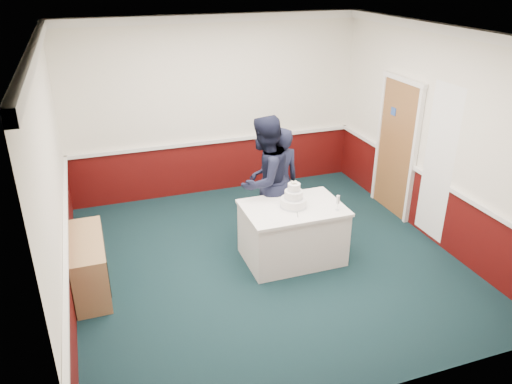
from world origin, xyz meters
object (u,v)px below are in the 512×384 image
object	(u,v)px
person_woman	(280,181)
cake_knife	(297,213)
sideboard	(90,264)
wedding_cake	(294,199)
champagne_flute	(338,200)
person_man	(264,181)
cake_table	(292,232)

from	to	relation	value
person_woman	cake_knife	bearing A→B (deg)	76.79
sideboard	person_woman	xyz separation A→B (m)	(2.74, 0.62, 0.46)
sideboard	person_woman	world-z (taller)	person_woman
person_woman	sideboard	bearing A→B (deg)	8.02
sideboard	person_woman	size ratio (longest dim) A/B	0.74
wedding_cake	champagne_flute	bearing A→B (deg)	-29.25
champagne_flute	person_woman	world-z (taller)	person_woman
person_man	person_woman	xyz separation A→B (m)	(0.30, 0.16, -0.12)
sideboard	cake_knife	distance (m)	2.66
cake_table	champagne_flute	bearing A→B (deg)	-29.25
cake_table	wedding_cake	size ratio (longest dim) A/B	3.63
sideboard	champagne_flute	distance (m)	3.21
wedding_cake	person_woman	xyz separation A→B (m)	(0.12, 0.78, -0.08)
cake_knife	sideboard	bearing A→B (deg)	-168.01
person_man	person_woman	size ratio (longest dim) A/B	1.14
cake_knife	champagne_flute	bearing A→B (deg)	11.36
champagne_flute	person_woman	distance (m)	1.13
wedding_cake	cake_knife	xyz separation A→B (m)	(-0.03, -0.20, -0.11)
wedding_cake	person_woman	bearing A→B (deg)	81.46
cake_knife	champagne_flute	distance (m)	0.55
wedding_cake	champagne_flute	distance (m)	0.57
cake_knife	person_woman	distance (m)	0.99
wedding_cake	person_woman	size ratio (longest dim) A/B	0.22
wedding_cake	person_man	distance (m)	0.65
person_man	sideboard	bearing A→B (deg)	-23.21
person_man	person_woman	world-z (taller)	person_man
cake_table	person_man	distance (m)	0.84
wedding_cake	person_man	bearing A→B (deg)	106.46
cake_table	cake_knife	bearing A→B (deg)	-98.53
cake_knife	person_man	distance (m)	0.85
sideboard	person_man	size ratio (longest dim) A/B	0.64
sideboard	cake_knife	xyz separation A→B (m)	(2.60, -0.36, 0.44)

